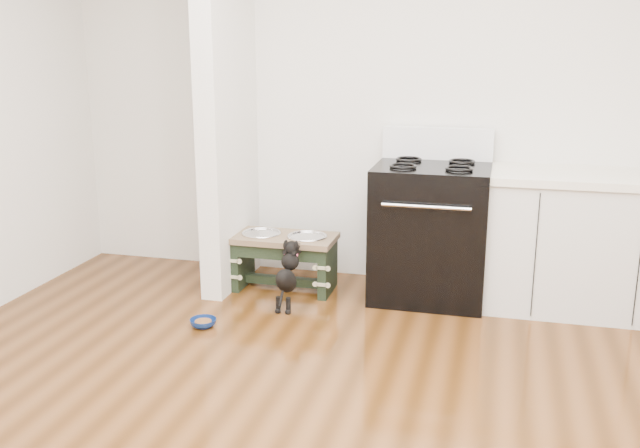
{
  "coord_description": "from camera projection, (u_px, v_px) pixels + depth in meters",
  "views": [
    {
      "loc": [
        0.7,
        -2.55,
        1.74
      ],
      "look_at": [
        -0.43,
        1.78,
        0.57
      ],
      "focal_mm": 40.0,
      "sensor_mm": 36.0,
      "label": 1
    }
  ],
  "objects": [
    {
      "name": "partition_wall",
      "position": [
        227.0,
        96.0,
        4.91
      ],
      "size": [
        0.15,
        0.8,
        2.7
      ],
      "primitive_type": "cube",
      "color": "silver",
      "rests_on": "ground"
    },
    {
      "name": "oven_range",
      "position": [
        430.0,
        230.0,
        4.84
      ],
      "size": [
        0.76,
        0.69,
        1.14
      ],
      "color": "black",
      "rests_on": "ground"
    },
    {
      "name": "dog_feeder",
      "position": [
        284.0,
        251.0,
        5.03
      ],
      "size": [
        0.72,
        0.39,
        0.41
      ],
      "color": "black",
      "rests_on": "ground"
    },
    {
      "name": "room_shell",
      "position": [
        311.0,
        73.0,
        2.59
      ],
      "size": [
        5.0,
        5.0,
        5.0
      ],
      "color": "silver",
      "rests_on": "ground"
    },
    {
      "name": "cabinet_run",
      "position": [
        582.0,
        243.0,
        4.62
      ],
      "size": [
        1.24,
        0.64,
        0.91
      ],
      "color": "silver",
      "rests_on": "ground"
    },
    {
      "name": "floor_bowl",
      "position": [
        203.0,
        323.0,
        4.42
      ],
      "size": [
        0.21,
        0.21,
        0.05
      ],
      "rotation": [
        0.0,
        0.0,
        -0.34
      ],
      "color": "navy",
      "rests_on": "ground"
    },
    {
      "name": "puppy",
      "position": [
        288.0,
        273.0,
        4.69
      ],
      "size": [
        0.13,
        0.37,
        0.44
      ],
      "color": "black",
      "rests_on": "ground"
    }
  ]
}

